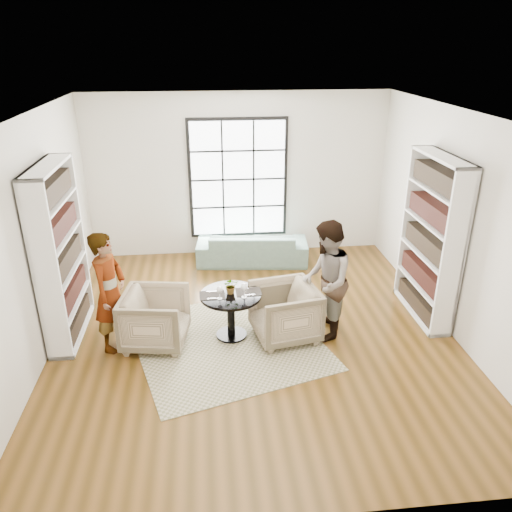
{
  "coord_description": "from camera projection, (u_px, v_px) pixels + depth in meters",
  "views": [
    {
      "loc": [
        -0.62,
        -6.0,
        3.83
      ],
      "look_at": [
        0.06,
        0.4,
        1.01
      ],
      "focal_mm": 35.0,
      "sensor_mm": 36.0,
      "label": 1
    }
  ],
  "objects": [
    {
      "name": "rug",
      "position": [
        228.0,
        342.0,
        6.84
      ],
      "size": [
        2.96,
        2.96,
        0.01
      ],
      "primitive_type": "cube",
      "rotation": [
        0.0,
        0.0,
        0.29
      ],
      "color": "tan",
      "rests_on": "ground"
    },
    {
      "name": "ground",
      "position": [
        255.0,
        333.0,
        7.06
      ],
      "size": [
        6.0,
        6.0,
        0.0
      ],
      "primitive_type": "plane",
      "color": "brown"
    },
    {
      "name": "sofa",
      "position": [
        252.0,
        247.0,
        9.19
      ],
      "size": [
        2.08,
        0.98,
        0.59
      ],
      "primitive_type": "imported",
      "rotation": [
        0.0,
        0.0,
        3.04
      ],
      "color": "gray",
      "rests_on": "ground"
    },
    {
      "name": "wine_glass_left",
      "position": [
        220.0,
        290.0,
        6.53
      ],
      "size": [
        0.08,
        0.08,
        0.18
      ],
      "color": "silver",
      "rests_on": "pedestal_table"
    },
    {
      "name": "placemat_right",
      "position": [
        249.0,
        292.0,
        6.77
      ],
      "size": [
        0.35,
        0.27,
        0.01
      ],
      "primitive_type": "cube",
      "rotation": [
        0.0,
        0.0,
        0.03
      ],
      "color": "#272422",
      "rests_on": "pedestal_table"
    },
    {
      "name": "placemat_left",
      "position": [
        212.0,
        295.0,
        6.68
      ],
      "size": [
        0.35,
        0.27,
        0.01
      ],
      "primitive_type": "cube",
      "rotation": [
        0.0,
        0.0,
        0.03
      ],
      "color": "#272422",
      "rests_on": "pedestal_table"
    },
    {
      "name": "room_shell",
      "position": [
        251.0,
        236.0,
        7.05
      ],
      "size": [
        6.0,
        6.01,
        6.0
      ],
      "color": "silver",
      "rests_on": "ground"
    },
    {
      "name": "cutlery_right",
      "position": [
        249.0,
        291.0,
        6.76
      ],
      "size": [
        0.15,
        0.22,
        0.01
      ],
      "primitive_type": null,
      "rotation": [
        0.0,
        0.0,
        0.03
      ],
      "color": "silver",
      "rests_on": "placemat_right"
    },
    {
      "name": "person_left",
      "position": [
        110.0,
        292.0,
        6.45
      ],
      "size": [
        0.55,
        0.69,
        1.64
      ],
      "primitive_type": "imported",
      "rotation": [
        0.0,
        0.0,
        1.27
      ],
      "color": "gray",
      "rests_on": "ground"
    },
    {
      "name": "armchair_right",
      "position": [
        285.0,
        312.0,
        6.82
      ],
      "size": [
        0.99,
        0.97,
        0.78
      ],
      "primitive_type": "imported",
      "rotation": [
        0.0,
        0.0,
        -1.38
      ],
      "color": "tan",
      "rests_on": "ground"
    },
    {
      "name": "wine_glass_right",
      "position": [
        244.0,
        288.0,
        6.57
      ],
      "size": [
        0.09,
        0.09,
        0.21
      ],
      "color": "silver",
      "rests_on": "pedestal_table"
    },
    {
      "name": "person_right",
      "position": [
        326.0,
        281.0,
        6.69
      ],
      "size": [
        0.79,
        0.93,
        1.67
      ],
      "primitive_type": "imported",
      "rotation": [
        0.0,
        0.0,
        -1.78
      ],
      "color": "gray",
      "rests_on": "ground"
    },
    {
      "name": "cutlery_left",
      "position": [
        212.0,
        295.0,
        6.67
      ],
      "size": [
        0.15,
        0.22,
        0.01
      ],
      "primitive_type": null,
      "rotation": [
        0.0,
        0.0,
        0.03
      ],
      "color": "silver",
      "rests_on": "placemat_left"
    },
    {
      "name": "flower_centerpiece",
      "position": [
        231.0,
        286.0,
        6.7
      ],
      "size": [
        0.21,
        0.18,
        0.22
      ],
      "primitive_type": "imported",
      "rotation": [
        0.0,
        0.0,
        0.03
      ],
      "color": "gray",
      "rests_on": "pedestal_table"
    },
    {
      "name": "pedestal_table",
      "position": [
        231.0,
        306.0,
        6.79
      ],
      "size": [
        0.83,
        0.83,
        0.67
      ],
      "rotation": [
        0.0,
        0.0,
        0.03
      ],
      "color": "black",
      "rests_on": "ground"
    },
    {
      "name": "armchair_left",
      "position": [
        155.0,
        319.0,
        6.67
      ],
      "size": [
        0.96,
        0.94,
        0.77
      ],
      "primitive_type": "imported",
      "rotation": [
        0.0,
        0.0,
        1.42
      ],
      "color": "#C2B48B",
      "rests_on": "ground"
    }
  ]
}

